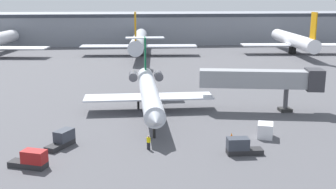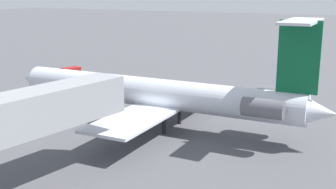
# 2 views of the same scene
# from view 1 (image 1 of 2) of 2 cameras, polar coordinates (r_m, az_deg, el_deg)

# --- Properties ---
(ground_plane) EXTENTS (400.00, 400.00, 0.10)m
(ground_plane) POSITION_cam_1_polar(r_m,az_deg,el_deg) (63.71, -0.28, -2.18)
(ground_plane) COLOR #4C4C51
(regional_jet) EXTENTS (19.66, 31.77, 10.15)m
(regional_jet) POSITION_cam_1_polar(r_m,az_deg,el_deg) (62.69, -2.70, 0.66)
(regional_jet) COLOR silver
(regional_jet) RESTS_ON ground_plane
(jet_bridge) EXTENTS (18.57, 6.22, 6.61)m
(jet_bridge) POSITION_cam_1_polar(r_m,az_deg,el_deg) (63.80, 13.69, 2.04)
(jet_bridge) COLOR gray
(jet_bridge) RESTS_ON ground_plane
(ground_crew_marshaller) EXTENTS (0.44, 0.48, 1.69)m
(ground_crew_marshaller) POSITION_cam_1_polar(r_m,az_deg,el_deg) (47.28, -2.73, -6.67)
(ground_crew_marshaller) COLOR black
(ground_crew_marshaller) RESTS_ON ground_plane
(baggage_tug_lead) EXTENTS (4.03, 1.49, 1.90)m
(baggage_tug_lead) POSITION_cam_1_polar(r_m,az_deg,el_deg) (46.63, 10.09, -7.20)
(baggage_tug_lead) COLOR #262628
(baggage_tug_lead) RESTS_ON ground_plane
(baggage_tug_trailing) EXTENTS (3.26, 4.15, 1.90)m
(baggage_tug_trailing) POSITION_cam_1_polar(r_m,az_deg,el_deg) (49.81, -14.47, -6.07)
(baggage_tug_trailing) COLOR #262628
(baggage_tug_trailing) RESTS_ON ground_plane
(baggage_tug_spare) EXTENTS (4.24, 2.74, 1.90)m
(baggage_tug_spare) POSITION_cam_1_polar(r_m,az_deg,el_deg) (44.69, -18.46, -8.63)
(baggage_tug_spare) COLOR #262628
(baggage_tug_spare) RESTS_ON ground_plane
(cargo_container_uld) EXTENTS (2.52, 2.77, 1.82)m
(cargo_container_uld) POSITION_cam_1_polar(r_m,az_deg,el_deg) (52.59, 13.37, -4.88)
(cargo_container_uld) COLOR silver
(cargo_container_uld) RESTS_ON ground_plane
(traffic_cone_near) EXTENTS (0.36, 0.36, 0.55)m
(traffic_cone_near) POSITION_cam_1_polar(r_m,az_deg,el_deg) (52.04, 8.83, -5.60)
(traffic_cone_near) COLOR orange
(traffic_cone_near) RESTS_ON ground_plane
(terminal_building) EXTENTS (170.59, 25.27, 11.24)m
(terminal_building) POSITION_cam_1_polar(r_m,az_deg,el_deg) (159.07, -3.81, 9.27)
(terminal_building) COLOR gray
(terminal_building) RESTS_ON ground_plane
(parked_airliner_west_mid) EXTENTS (34.80, 41.19, 13.43)m
(parked_airliner_west_mid) POSITION_cam_1_polar(r_m,az_deg,el_deg) (123.22, -4.09, 7.44)
(parked_airliner_west_mid) COLOR silver
(parked_airliner_west_mid) RESTS_ON ground_plane
(parked_airliner_centre) EXTENTS (31.59, 37.28, 13.23)m
(parked_airliner_centre) POSITION_cam_1_polar(r_m,az_deg,el_deg) (131.65, 17.03, 7.23)
(parked_airliner_centre) COLOR white
(parked_airliner_centre) RESTS_ON ground_plane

